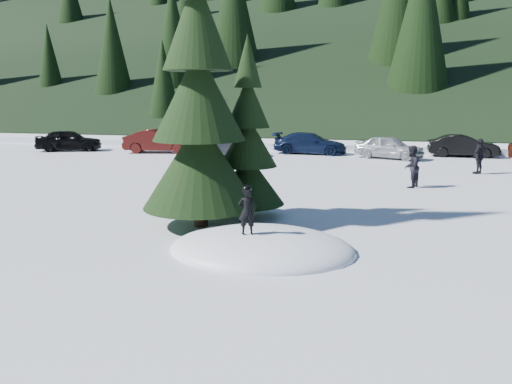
% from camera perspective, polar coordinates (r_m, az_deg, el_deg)
% --- Properties ---
extents(ground, '(200.00, 200.00, 0.00)m').
position_cam_1_polar(ground, '(11.96, 0.69, -6.66)').
color(ground, white).
rests_on(ground, ground).
extents(snow_mound, '(4.48, 3.52, 0.96)m').
position_cam_1_polar(snow_mound, '(11.96, 0.69, -6.66)').
color(snow_mound, white).
rests_on(snow_mound, ground).
extents(forest_hillside, '(200.00, 60.00, 25.00)m').
position_cam_1_polar(forest_hillside, '(65.76, 12.28, 18.44)').
color(forest_hillside, black).
rests_on(forest_hillside, ground).
extents(spruce_tall, '(3.20, 3.20, 8.60)m').
position_cam_1_polar(spruce_tall, '(13.78, -6.56, 9.63)').
color(spruce_tall, black).
rests_on(spruce_tall, ground).
extents(spruce_short, '(2.20, 2.20, 5.37)m').
position_cam_1_polar(spruce_short, '(14.88, -0.94, 5.09)').
color(spruce_short, black).
rests_on(spruce_short, ground).
extents(child_skier, '(0.45, 0.36, 1.07)m').
position_cam_1_polar(child_skier, '(11.44, -1.05, -2.21)').
color(child_skier, black).
rests_on(child_skier, snow_mound).
extents(adult_0, '(0.92, 1.01, 1.69)m').
position_cam_1_polar(adult_0, '(20.85, 17.32, 2.78)').
color(adult_0, black).
rests_on(adult_0, ground).
extents(adult_1, '(0.94, 1.01, 1.67)m').
position_cam_1_polar(adult_1, '(25.68, 24.17, 3.75)').
color(adult_1, black).
rests_on(adult_1, ground).
extents(car_0, '(4.51, 3.04, 1.43)m').
position_cam_1_polar(car_0, '(35.73, -20.59, 5.56)').
color(car_0, black).
rests_on(car_0, ground).
extents(car_1, '(4.75, 2.46, 1.49)m').
position_cam_1_polar(car_1, '(32.99, -10.95, 5.73)').
color(car_1, '#3D0E0B').
rests_on(car_1, ground).
extents(car_2, '(5.48, 4.12, 1.38)m').
position_cam_1_polar(car_2, '(30.39, -3.78, 5.37)').
color(car_2, '#53545C').
rests_on(car_2, ground).
extents(car_3, '(4.70, 2.10, 1.34)m').
position_cam_1_polar(car_3, '(31.95, 6.18, 5.56)').
color(car_3, '#0E1833').
rests_on(car_3, ground).
extents(car_4, '(4.26, 2.88, 1.35)m').
position_cam_1_polar(car_4, '(30.29, 14.98, 4.97)').
color(car_4, '#A0A4A8').
rests_on(car_4, ground).
extents(car_5, '(4.03, 1.41, 1.33)m').
position_cam_1_polar(car_5, '(32.66, 22.59, 4.90)').
color(car_5, black).
rests_on(car_5, ground).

